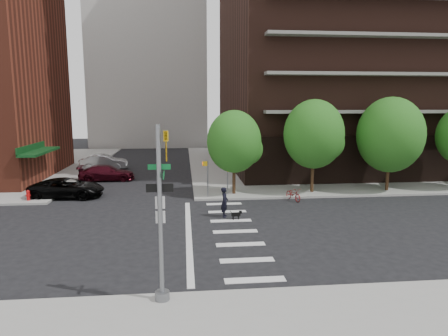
% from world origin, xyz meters
% --- Properties ---
extents(ground, '(120.00, 120.00, 0.00)m').
position_xyz_m(ground, '(0.00, 0.00, 0.00)').
color(ground, black).
rests_on(ground, ground).
extents(sidewalk_ne, '(39.00, 33.00, 0.15)m').
position_xyz_m(sidewalk_ne, '(20.50, 23.50, 0.07)').
color(sidewalk_ne, gray).
rests_on(sidewalk_ne, ground).
extents(crosswalk, '(3.85, 13.00, 0.01)m').
position_xyz_m(crosswalk, '(2.21, -0.00, 0.01)').
color(crosswalk, silver).
rests_on(crosswalk, ground).
extents(tree_a, '(4.00, 4.00, 5.90)m').
position_xyz_m(tree_a, '(4.00, 8.50, 4.04)').
color(tree_a, '#301E11').
rests_on(tree_a, sidewalk_ne).
extents(tree_b, '(4.50, 4.50, 6.65)m').
position_xyz_m(tree_b, '(10.00, 8.50, 4.54)').
color(tree_b, '#301E11').
rests_on(tree_b, sidewalk_ne).
extents(tree_c, '(5.00, 5.00, 6.80)m').
position_xyz_m(tree_c, '(16.00, 8.50, 4.45)').
color(tree_c, '#301E11').
rests_on(tree_c, sidewalk_ne).
extents(traffic_signal, '(0.90, 0.75, 6.00)m').
position_xyz_m(traffic_signal, '(-0.47, -7.49, 2.70)').
color(traffic_signal, slate).
rests_on(traffic_signal, sidewalk_s).
extents(pedestrian_signal, '(2.18, 0.67, 2.60)m').
position_xyz_m(pedestrian_signal, '(2.32, 7.92, 1.85)').
color(pedestrian_signal, slate).
rests_on(pedestrian_signal, sidewalk_ne).
extents(fire_hydrant, '(0.24, 0.24, 0.73)m').
position_xyz_m(fire_hydrant, '(-10.50, 7.80, 0.55)').
color(fire_hydrant, '#A50C0C').
rests_on(fire_hydrant, sidewalk_nw).
extents(parked_car_black, '(2.73, 5.35, 1.45)m').
position_xyz_m(parked_car_black, '(-8.20, 9.00, 0.72)').
color(parked_car_black, black).
rests_on(parked_car_black, ground).
extents(parked_car_maroon, '(2.18, 4.93, 1.41)m').
position_xyz_m(parked_car_maroon, '(-6.55, 15.39, 0.70)').
color(parked_car_maroon, '#370912').
rests_on(parked_car_maroon, ground).
extents(parked_car_silver, '(1.94, 4.91, 1.59)m').
position_xyz_m(parked_car_silver, '(-7.97, 21.59, 0.80)').
color(parked_car_silver, '#B5B9BC').
rests_on(parked_car_silver, ground).
extents(scooter, '(1.12, 1.85, 0.92)m').
position_xyz_m(scooter, '(7.99, 6.50, 0.46)').
color(scooter, maroon).
rests_on(scooter, ground).
extents(dog_walker, '(0.75, 0.57, 1.83)m').
position_xyz_m(dog_walker, '(2.72, 2.90, 0.92)').
color(dog_walker, black).
rests_on(dog_walker, ground).
extents(dog, '(0.62, 0.23, 0.52)m').
position_xyz_m(dog, '(3.36, 2.21, 0.33)').
color(dog, black).
rests_on(dog, ground).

